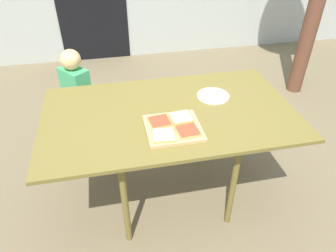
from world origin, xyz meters
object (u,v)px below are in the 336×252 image
cutting_board (173,128)px  pizza_slice_far_left (160,121)px  pizza_slice_near_right (188,131)px  pizza_slice_far_right (181,117)px  dining_table (169,119)px  pizza_slice_near_left (164,135)px  plate_white_right (213,96)px  child_left (77,94)px

cutting_board → pizza_slice_far_left: (-0.07, 0.06, 0.02)m
pizza_slice_near_right → pizza_slice_far_right: bearing=92.5°
cutting_board → pizza_slice_far_left: size_ratio=2.24×
dining_table → pizza_slice_near_left: 0.29m
pizza_slice_far_left → pizza_slice_near_right: bearing=-41.2°
dining_table → plate_white_right: size_ratio=7.29×
plate_white_right → pizza_slice_far_left: bearing=-148.8°
cutting_board → pizza_slice_near_right: pizza_slice_near_right is taller
cutting_board → child_left: bearing=122.5°
pizza_slice_far_left → child_left: 1.09m
pizza_slice_far_right → plate_white_right: size_ratio=0.64×
cutting_board → pizza_slice_near_left: 0.11m
pizza_slice_far_left → child_left: bearing=121.1°
cutting_board → plate_white_right: cutting_board is taller
cutting_board → pizza_slice_near_right: size_ratio=2.27×
dining_table → pizza_slice_near_right: (0.05, -0.25, 0.08)m
pizza_slice_far_left → pizza_slice_far_right: 0.14m
cutting_board → child_left: size_ratio=0.35×
pizza_slice_far_left → child_left: (-0.54, 0.90, -0.26)m
dining_table → pizza_slice_far_right: bearing=-67.7°
child_left → dining_table: bearing=-50.7°
dining_table → pizza_slice_near_left: size_ratio=11.46×
cutting_board → pizza_slice_near_right: bearing=-41.8°
pizza_slice_far_left → pizza_slice_near_left: 0.13m
pizza_slice_far_left → pizza_slice_far_right: size_ratio=1.02×
pizza_slice_near_right → pizza_slice_near_left: same height
pizza_slice_far_left → pizza_slice_near_left: (-0.00, -0.13, 0.00)m
pizza_slice_near_right → plate_white_right: bearing=53.5°
pizza_slice_near_left → cutting_board: bearing=45.9°
cutting_board → pizza_slice_near_left: (-0.07, -0.07, 0.02)m
dining_table → pizza_slice_near_left: (-0.09, -0.27, 0.08)m
dining_table → pizza_slice_far_left: (-0.09, -0.13, 0.08)m
plate_white_right → pizza_slice_near_left: bearing=-137.3°
pizza_slice_far_left → pizza_slice_near_right: same height
cutting_board → pizza_slice_near_right: (0.07, -0.06, 0.02)m
plate_white_right → child_left: 1.19m
pizza_slice_near_right → plate_white_right: (0.28, 0.38, -0.02)m
pizza_slice_far_right → plate_white_right: (0.29, 0.24, -0.02)m
pizza_slice_far_left → child_left: size_ratio=0.16×
dining_table → plate_white_right: plate_white_right is taller
cutting_board → pizza_slice_near_left: size_ratio=2.30×
cutting_board → pizza_slice_far_left: 0.09m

